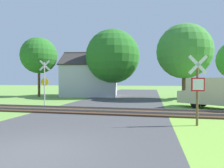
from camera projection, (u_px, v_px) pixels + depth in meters
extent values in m
plane|color=#6B9942|center=(31.00, 154.00, 5.49)|extent=(160.00, 160.00, 0.00)
cube|color=#424244|center=(63.00, 135.00, 7.45)|extent=(8.29, 80.00, 0.01)
cube|color=#422D1E|center=(101.00, 111.00, 12.99)|extent=(60.00, 2.60, 0.10)
cube|color=slate|center=(104.00, 108.00, 13.69)|extent=(60.00, 0.08, 0.12)
cube|color=slate|center=(98.00, 111.00, 12.29)|extent=(60.00, 0.08, 0.12)
cylinder|color=brown|center=(197.00, 94.00, 8.93)|extent=(0.10, 0.10, 2.88)
cube|color=red|center=(198.00, 84.00, 8.86)|extent=(0.59, 0.16, 0.60)
cube|color=white|center=(198.00, 84.00, 8.84)|extent=(0.48, 0.12, 0.49)
cube|color=white|center=(198.00, 65.00, 8.84)|extent=(0.86, 0.22, 0.88)
cube|color=white|center=(198.00, 65.00, 8.84)|extent=(0.86, 0.22, 0.88)
cylinder|color=#9E9EA5|center=(44.00, 84.00, 16.28)|extent=(0.09, 0.09, 3.54)
cube|color=white|center=(45.00, 65.00, 16.32)|extent=(0.87, 0.18, 0.88)
cube|color=white|center=(45.00, 65.00, 16.32)|extent=(0.87, 0.18, 0.88)
cylinder|color=yellow|center=(45.00, 82.00, 16.34)|extent=(0.64, 0.14, 0.64)
cube|color=#B7B7BC|center=(91.00, 81.00, 27.06)|extent=(7.79, 7.00, 4.09)
cube|color=#332D2D|center=(89.00, 58.00, 25.51)|extent=(7.73, 4.46, 2.01)
cube|color=#332D2D|center=(92.00, 61.00, 28.51)|extent=(7.73, 4.46, 2.01)
cube|color=brown|center=(105.00, 59.00, 26.92)|extent=(0.57, 0.57, 1.10)
cylinder|color=#513823|center=(39.00, 83.00, 25.47)|extent=(0.31, 0.31, 3.56)
sphere|color=#286B23|center=(39.00, 55.00, 25.42)|extent=(4.57, 4.57, 4.57)
cylinder|color=#513823|center=(184.00, 86.00, 21.69)|extent=(0.42, 0.42, 3.02)
sphere|color=#3D8433|center=(184.00, 51.00, 21.64)|extent=(5.92, 5.92, 5.92)
cylinder|color=#513823|center=(113.00, 87.00, 24.64)|extent=(0.30, 0.30, 2.56)
sphere|color=#286B23|center=(113.00, 56.00, 24.58)|extent=(6.63, 6.63, 6.63)
cube|color=beige|center=(220.00, 91.00, 14.20)|extent=(4.57, 3.84, 1.90)
cube|color=beige|center=(186.00, 96.00, 15.89)|extent=(1.55, 1.90, 0.90)
cube|color=#19232D|center=(191.00, 86.00, 15.62)|extent=(0.89, 1.39, 0.85)
cube|color=navy|center=(224.00, 95.00, 14.89)|extent=(3.21, 2.01, 0.16)
cylinder|color=black|center=(203.00, 102.00, 15.76)|extent=(0.67, 0.51, 0.68)
cylinder|color=black|center=(195.00, 104.00, 14.63)|extent=(0.67, 0.51, 0.68)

